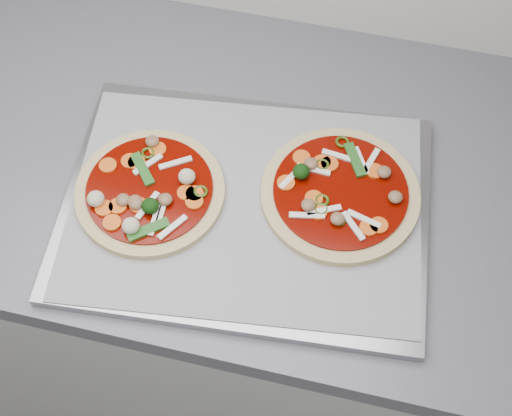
# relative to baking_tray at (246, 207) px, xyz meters

# --- Properties ---
(base_cabinet) EXTENTS (3.60, 0.60, 0.86)m
(base_cabinet) POSITION_rel_baking_tray_xyz_m (0.08, 0.08, -0.48)
(base_cabinet) COLOR silver
(base_cabinet) RESTS_ON ground
(countertop) EXTENTS (3.60, 0.60, 0.04)m
(countertop) POSITION_rel_baking_tray_xyz_m (0.08, 0.08, -0.03)
(countertop) COLOR slate
(countertop) RESTS_ON base_cabinet
(baking_tray) EXTENTS (0.53, 0.41, 0.02)m
(baking_tray) POSITION_rel_baking_tray_xyz_m (0.00, 0.00, 0.00)
(baking_tray) COLOR gray
(baking_tray) RESTS_ON countertop
(parchment) EXTENTS (0.52, 0.41, 0.00)m
(parchment) POSITION_rel_baking_tray_xyz_m (0.00, 0.00, 0.01)
(parchment) COLOR gray
(parchment) RESTS_ON baking_tray
(pizza_left) EXTENTS (0.24, 0.24, 0.04)m
(pizza_left) POSITION_rel_baking_tray_xyz_m (-0.13, -0.02, 0.02)
(pizza_left) COLOR tan
(pizza_left) RESTS_ON parchment
(pizza_right) EXTENTS (0.22, 0.22, 0.04)m
(pizza_right) POSITION_rel_baking_tray_xyz_m (0.12, 0.04, 0.02)
(pizza_right) COLOR tan
(pizza_right) RESTS_ON parchment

